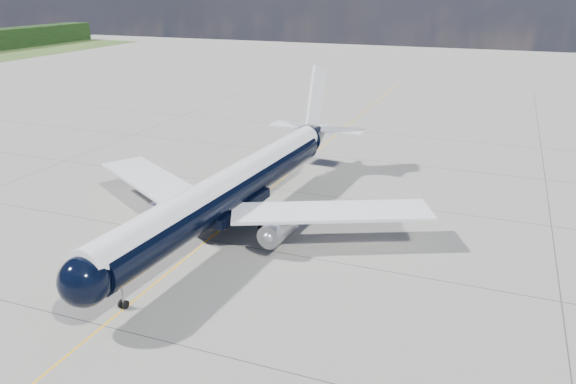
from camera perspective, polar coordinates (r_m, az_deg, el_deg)
name	(u,v)px	position (r m, az deg, el deg)	size (l,w,h in m)	color
ground	(286,176)	(69.70, -0.19, 1.66)	(320.00, 320.00, 0.00)	gray
taxiway_centerline	(271,189)	(65.33, -1.79, 0.35)	(0.16, 160.00, 0.01)	#FEAC0D
main_airliner	(236,186)	(54.23, -5.32, 0.62)	(37.62, 45.87, 13.25)	black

